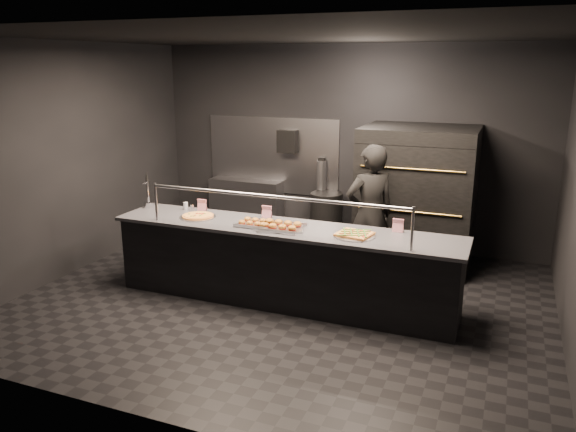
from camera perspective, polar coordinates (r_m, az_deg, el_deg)
The scene contains 15 objects.
room at distance 6.32m, azimuth -0.51°, elevation 4.07°, with size 6.04×6.00×3.00m.
service_counter at distance 6.55m, azimuth -0.46°, elevation -4.92°, with size 4.10×0.78×1.37m.
pizza_oven at distance 7.87m, azimuth 12.98°, elevation 1.98°, with size 1.50×1.23×1.91m.
prep_shelf at distance 9.20m, azimuth -4.22°, elevation 0.95°, with size 1.20×0.35×0.90m, color #99999E.
towel_dispenser at distance 8.78m, azimuth -0.01°, elevation 7.61°, with size 0.30×0.20×0.35m, color black.
fire_extinguisher at distance 8.68m, azimuth 3.40°, elevation 4.21°, with size 0.14×0.14×0.51m.
beer_tap at distance 7.44m, azimuth -14.03°, elevation 1.86°, with size 0.12×0.17×0.47m.
round_pizza at distance 6.87m, azimuth -9.14°, elevation -0.02°, with size 0.44×0.44×0.03m.
slider_tray_a at distance 6.46m, azimuth -3.23°, elevation -0.73°, with size 0.44×0.32×0.07m.
slider_tray_b at distance 6.32m, azimuth -0.77°, elevation -1.02°, with size 0.60×0.52×0.08m.
square_pizza at distance 6.09m, azimuth 6.77°, elevation -1.87°, with size 0.45×0.45×0.05m.
condiment_jar at distance 7.23m, azimuth -10.16°, elevation 0.96°, with size 0.15×0.06×0.10m.
tent_cards at distance 6.67m, azimuth -0.36°, elevation 0.25°, with size 2.60×0.04×0.15m.
trash_bin at distance 8.62m, azimuth 3.89°, elevation -0.32°, with size 0.49×0.49×0.82m, color black.
worker at distance 7.08m, azimuth 8.29°, elevation 0.11°, with size 0.65×0.43×1.78m, color black.
Camera 1 is at (2.33, -5.68, 2.73)m, focal length 35.00 mm.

